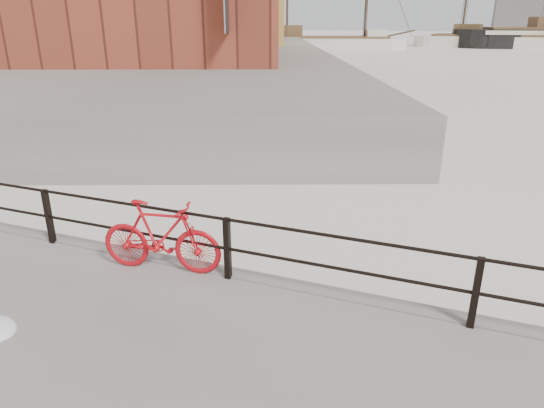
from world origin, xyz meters
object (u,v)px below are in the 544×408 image
Objects in this scene: workboat_far at (170,60)px; schooner_mid at (508,48)px; bicycle at (161,237)px; workboat_near at (172,67)px; schooner_left at (325,49)px.

schooner_mid is at bearing 30.73° from workboat_far.
workboat_far is (-25.95, 40.85, -0.93)m from bicycle.
schooner_mid is 2.69× the size of workboat_far.
workboat_near is 0.99× the size of workboat_far.
schooner_left is (-25.38, -13.51, 0.00)m from schooner_mid.
workboat_near is (-21.41, 34.12, -0.93)m from bicycle.
workboat_near is (-30.85, -46.31, 0.00)m from schooner_mid.
schooner_left is at bearing -144.71° from schooner_mid.
schooner_mid is 2.72× the size of workboat_near.
bicycle is 40.29m from workboat_near.
workboat_near is at bearing -116.55° from schooner_left.
bicycle is 0.08× the size of schooner_left.
workboat_far is (-35.39, -39.58, 0.00)m from schooner_mid.
schooner_mid is 28.75m from schooner_left.
workboat_near is (-5.47, -32.80, 0.00)m from schooner_left.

